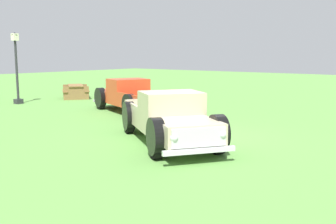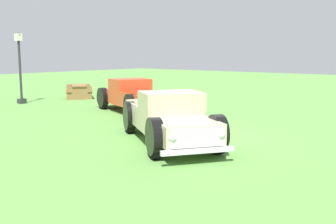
% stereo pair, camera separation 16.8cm
% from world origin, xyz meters
% --- Properties ---
extents(ground_plane, '(80.00, 80.00, 0.00)m').
position_xyz_m(ground_plane, '(0.00, 0.00, 0.00)').
color(ground_plane, '#5B9342').
extents(pickup_truck_foreground, '(4.24, 5.09, 1.52)m').
position_xyz_m(pickup_truck_foreground, '(-1.04, -0.14, 0.73)').
color(pickup_truck_foreground, '#C6B793').
rests_on(pickup_truck_foreground, ground_plane).
extents(pickup_truck_behind_left, '(3.33, 5.10, 1.47)m').
position_xyz_m(pickup_truck_behind_left, '(2.84, 5.41, 0.70)').
color(pickup_truck_behind_left, '#D14723').
rests_on(pickup_truck_behind_left, ground_plane).
extents(lamp_post_far, '(0.36, 0.36, 3.66)m').
position_xyz_m(lamp_post_far, '(1.26, 11.77, 1.92)').
color(lamp_post_far, '#2D2D33').
rests_on(lamp_post_far, ground_plane).
extents(picnic_table, '(2.26, 2.33, 0.78)m').
position_xyz_m(picnic_table, '(4.72, 11.44, 0.49)').
color(picnic_table, olive).
rests_on(picnic_table, ground_plane).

